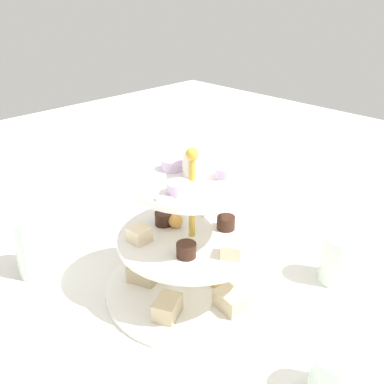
# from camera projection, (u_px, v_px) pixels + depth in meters

# --- Properties ---
(ground_plane) EXTENTS (2.40, 2.40, 0.00)m
(ground_plane) POSITION_uv_depth(u_px,v_px,m) (192.00, 290.00, 0.78)
(ground_plane) COLOR silver
(tiered_serving_stand) EXTENTS (0.29, 0.29, 0.26)m
(tiered_serving_stand) POSITION_uv_depth(u_px,v_px,m) (192.00, 250.00, 0.74)
(tiered_serving_stand) COLOR white
(tiered_serving_stand) RESTS_ON ground_plane
(water_glass_tall_right) EXTENTS (0.07, 0.07, 0.11)m
(water_glass_tall_right) POSITION_uv_depth(u_px,v_px,m) (35.00, 246.00, 0.80)
(water_glass_tall_right) COLOR silver
(water_glass_tall_right) RESTS_ON ground_plane
(water_glass_short_left) EXTENTS (0.06, 0.06, 0.07)m
(water_glass_short_left) POSITION_uv_depth(u_px,v_px,m) (335.00, 376.00, 0.56)
(water_glass_short_left) COLOR silver
(water_glass_short_left) RESTS_ON ground_plane
(butter_knife_left) EXTENTS (0.12, 0.14, 0.00)m
(butter_knife_left) POSITION_uv_depth(u_px,v_px,m) (194.00, 201.00, 1.07)
(butter_knife_left) COLOR silver
(butter_knife_left) RESTS_ON ground_plane
(water_glass_mid_back) EXTENTS (0.06, 0.06, 0.09)m
(water_glass_mid_back) POSITION_uv_depth(u_px,v_px,m) (338.00, 259.00, 0.78)
(water_glass_mid_back) COLOR silver
(water_glass_mid_back) RESTS_ON ground_plane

